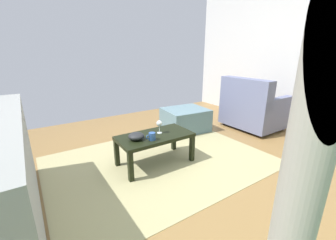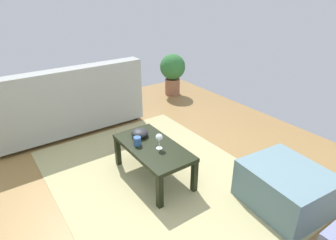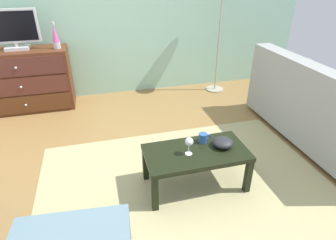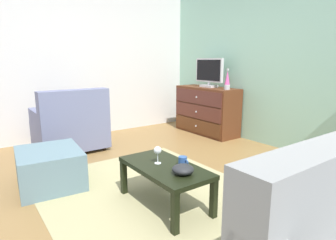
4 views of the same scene
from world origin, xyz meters
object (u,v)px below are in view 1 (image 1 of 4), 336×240
at_px(coffee_table, 155,139).
at_px(mug, 152,136).
at_px(bowl_decorative, 136,136).
at_px(ottoman, 185,120).
at_px(armchair, 252,109).
at_px(wine_glass, 159,124).

distance_m(coffee_table, mug, 0.18).
distance_m(coffee_table, bowl_decorative, 0.26).
height_order(coffee_table, bowl_decorative, bowl_decorative).
bearing_deg(ottoman, armchair, 152.50).
bearing_deg(armchair, coffee_table, 4.99).
bearing_deg(coffee_table, ottoman, -144.57).
xyz_separation_m(mug, armchair, (-2.17, -0.30, -0.06)).
distance_m(coffee_table, wine_glass, 0.19).
xyz_separation_m(coffee_table, mug, (0.11, 0.12, 0.09)).
relative_size(coffee_table, bowl_decorative, 4.95).
bearing_deg(wine_glass, coffee_table, 16.75).
xyz_separation_m(bowl_decorative, ottoman, (-1.26, -0.73, -0.22)).
bearing_deg(bowl_decorative, armchair, -175.34).
height_order(wine_glass, armchair, armchair).
bearing_deg(coffee_table, bowl_decorative, 1.78).
height_order(wine_glass, ottoman, wine_glass).
height_order(mug, bowl_decorative, mug).
relative_size(coffee_table, mug, 7.71).
height_order(coffee_table, wine_glass, wine_glass).
bearing_deg(armchair, wine_glass, 4.53).
bearing_deg(bowl_decorative, ottoman, -149.87).
bearing_deg(ottoman, mug, 36.81).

